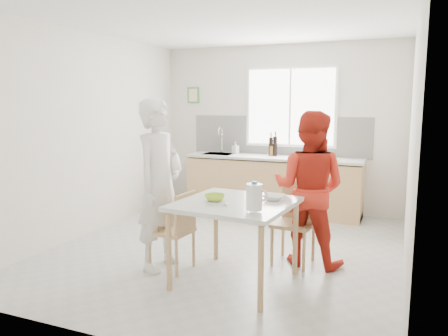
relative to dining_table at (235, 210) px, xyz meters
The scene contains 21 objects.
ground 1.23m from the dining_table, 116.31° to the left, with size 4.50×4.50×0.00m, color #B7B7B2.
room_shell 1.34m from the dining_table, 116.31° to the left, with size 4.50×4.50×4.50m.
window 3.27m from the dining_table, 94.36° to the left, with size 1.50×0.06×1.30m.
backsplash 3.19m from the dining_table, 97.97° to the left, with size 3.00×0.02×0.65m, color white.
picture_frame 3.88m from the dining_table, 122.52° to the left, with size 0.22×0.03×0.28m.
kitchen_counter 2.89m from the dining_table, 98.85° to the left, with size 2.84×0.64×1.37m.
dining_table is the anchor object (origin of this frame).
chair_left 0.74m from the dining_table, behind, with size 0.42×0.42×0.85m.
chair_far 0.92m from the dining_table, 62.00° to the left, with size 0.45×0.45×0.91m.
person_white 0.91m from the dining_table, behind, with size 0.66×0.44×1.82m, color white.
person_red 0.98m from the dining_table, 54.89° to the left, with size 0.82×0.64×1.69m, color red.
bowl_green 0.24m from the dining_table, behind, with size 0.20×0.20×0.06m, color #A5D130.
bowl_white 0.41m from the dining_table, 34.95° to the left, with size 0.21×0.21×0.05m, color white.
milk_jug 0.48m from the dining_table, 45.67° to the right, with size 0.20×0.14×0.25m.
green_box 0.32m from the dining_table, 65.49° to the left, with size 0.10×0.10×0.09m, color #6CB329.
spoon 0.25m from the dining_table, 114.84° to the right, with size 0.01×0.01×0.16m, color #A5A5AA.
cutting_board 2.76m from the dining_table, 80.71° to the left, with size 0.35×0.25×0.01m, color #8FD631.
wine_bottle_a 2.95m from the dining_table, 98.25° to the left, with size 0.07×0.07×0.32m, color black.
wine_bottle_b 2.95m from the dining_table, 99.64° to the left, with size 0.07×0.07×0.30m, color black.
jar_amber 2.93m from the dining_table, 99.45° to the left, with size 0.06×0.06×0.16m, color #976521.
soap_bottle 3.18m from the dining_table, 110.84° to the left, with size 0.09×0.09×0.20m, color #999999.
Camera 1 is at (1.91, -4.76, 1.77)m, focal length 35.00 mm.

